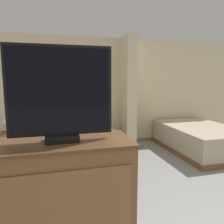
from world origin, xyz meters
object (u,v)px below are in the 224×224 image
Objects in this scene: table_lamp at (10,118)px; couch at (69,138)px; bed at (199,138)px; tv at (61,95)px; coffee_table at (76,147)px; tv_dresser at (65,214)px.

couch is at bearing 3.17° from table_lamp.
couch reaches higher than bed.
tv is at bearing -73.67° from table_lamp.
table_lamp is at bearing 142.27° from coffee_table.
bed is (2.82, 0.36, -0.12)m from coffee_table.
coffee_table is at bearing -37.73° from table_lamp.
bed is (4.05, -0.59, -0.55)m from table_lamp.
couch is at bearing 167.20° from bed.
tv_dresser reaches higher than couch.
tv is 4.22m from bed.
couch is 2.73× the size of tv.
tv is (-0.31, -2.20, 1.09)m from coffee_table.
tv_dresser is at bearing -97.94° from coffee_table.
bed is at bearing 39.40° from tv_dresser.
coffee_table is 2.48m from tv.
table_lamp is 0.22× the size of bed.
tv is (-0.00, 0.00, 0.92)m from tv_dresser.
table_lamp is (-1.23, 0.95, 0.43)m from coffee_table.
table_lamp reaches higher than couch.
couch is 1.02m from coffee_table.
tv reaches higher than coffee_table.
coffee_table is 2.23m from tv_dresser.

